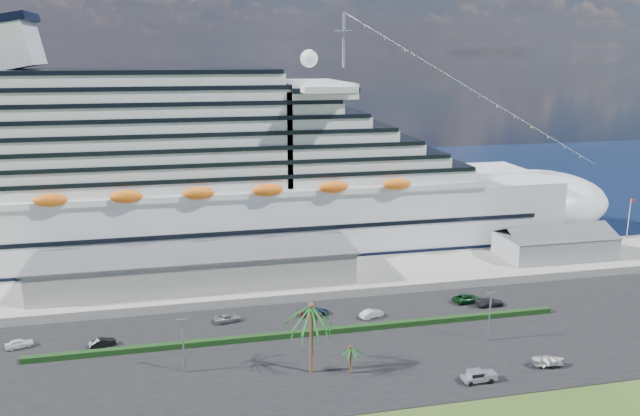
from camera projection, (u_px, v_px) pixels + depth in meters
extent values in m
plane|color=#294717|center=(385.00, 379.00, 88.97)|extent=(420.00, 420.00, 0.00)
cube|color=black|center=(364.00, 344.00, 99.38)|extent=(140.00, 38.00, 0.12)
cube|color=gray|center=(324.00, 277.00, 126.66)|extent=(240.00, 20.00, 1.80)
cube|color=black|center=(265.00, 190.00, 212.15)|extent=(420.00, 160.00, 0.02)
cube|color=silver|center=(216.00, 219.00, 143.50)|extent=(160.00, 30.00, 16.00)
ellipsoid|color=silver|center=(530.00, 202.00, 160.21)|extent=(40.00, 30.00, 16.00)
cube|color=black|center=(217.00, 247.00, 145.14)|extent=(164.00, 30.60, 2.40)
cube|color=silver|center=(157.00, 127.00, 135.76)|extent=(128.00, 26.00, 24.80)
cube|color=silver|center=(313.00, 88.00, 141.15)|extent=(14.00, 38.00, 3.20)
cube|color=silver|center=(8.00, 44.00, 125.70)|extent=(11.58, 14.00, 11.58)
cylinder|color=gray|center=(344.00, 40.00, 140.09)|extent=(0.70, 0.70, 12.00)
ellipsoid|color=orange|center=(199.00, 193.00, 125.32)|extent=(90.00, 2.40, 2.60)
ellipsoid|color=orange|center=(195.00, 166.00, 155.26)|extent=(90.00, 2.40, 2.60)
cube|color=black|center=(216.00, 216.00, 143.31)|extent=(144.00, 30.40, 0.90)
cube|color=gray|center=(198.00, 268.00, 120.49)|extent=(60.00, 14.00, 6.00)
cube|color=#4C4C54|center=(197.00, 253.00, 119.74)|extent=(61.00, 15.00, 0.40)
cube|color=gray|center=(554.00, 245.00, 136.72)|extent=(24.00, 12.00, 4.80)
cube|color=#4C4C54|center=(564.00, 233.00, 133.01)|extent=(24.00, 6.31, 2.74)
cube|color=#4C4C54|center=(548.00, 226.00, 138.69)|extent=(24.00, 6.31, 2.74)
cylinder|color=silver|center=(628.00, 225.00, 139.61)|extent=(0.16, 0.16, 12.00)
cube|color=red|center=(633.00, 200.00, 138.36)|extent=(1.00, 0.04, 0.70)
cube|color=black|center=(308.00, 333.00, 102.32)|extent=(88.00, 1.10, 0.90)
cylinder|color=gray|center=(183.00, 347.00, 89.70)|extent=(0.24, 0.24, 8.00)
cube|color=gray|center=(182.00, 320.00, 88.71)|extent=(1.60, 0.35, 0.35)
cylinder|color=gray|center=(489.00, 317.00, 99.73)|extent=(0.24, 0.24, 8.00)
cube|color=gray|center=(491.00, 293.00, 98.74)|extent=(1.60, 0.35, 0.35)
cylinder|color=#47301E|center=(311.00, 340.00, 89.40)|extent=(0.54, 0.54, 10.50)
sphere|color=#47301E|center=(311.00, 306.00, 88.13)|extent=(0.98, 0.98, 0.98)
cylinder|color=#47301E|center=(351.00, 361.00, 89.89)|extent=(0.35, 0.35, 4.20)
sphere|color=#47301E|center=(351.00, 347.00, 89.38)|extent=(0.73, 0.73, 0.73)
imported|color=white|center=(19.00, 343.00, 98.00)|extent=(4.45, 2.83, 1.41)
imported|color=black|center=(103.00, 343.00, 98.36)|extent=(4.35, 2.82, 1.36)
imported|color=gray|center=(228.00, 318.00, 107.56)|extent=(5.00, 3.07, 1.29)
imported|color=#131C43|center=(316.00, 311.00, 110.24)|extent=(4.77, 2.26, 1.34)
imported|color=maroon|center=(311.00, 313.00, 109.62)|extent=(4.07, 2.45, 1.30)
imported|color=silver|center=(372.00, 314.00, 109.18)|extent=(4.69, 3.08, 1.46)
imported|color=black|center=(467.00, 298.00, 115.81)|extent=(5.63, 3.03, 1.50)
imported|color=#222428|center=(489.00, 302.00, 114.07)|extent=(5.40, 2.27, 1.56)
cylinder|color=black|center=(470.00, 384.00, 86.70)|extent=(0.73, 0.28, 0.72)
cylinder|color=black|center=(465.00, 378.00, 88.33)|extent=(0.73, 0.28, 0.72)
cylinder|color=black|center=(491.00, 381.00, 87.36)|extent=(0.73, 0.28, 0.72)
cylinder|color=black|center=(486.00, 375.00, 88.99)|extent=(0.73, 0.28, 0.72)
cube|color=#A5A7AC|center=(479.00, 377.00, 87.80)|extent=(4.94, 2.02, 0.63)
cube|color=#A5A7AC|center=(488.00, 374.00, 87.98)|extent=(2.24, 1.85, 0.50)
cube|color=#A5A7AC|center=(475.00, 374.00, 87.51)|extent=(2.06, 1.80, 0.86)
cube|color=black|center=(475.00, 373.00, 87.49)|extent=(1.88, 1.84, 0.50)
cube|color=#A5A7AC|center=(466.00, 378.00, 87.32)|extent=(0.89, 1.75, 0.32)
cube|color=gray|center=(548.00, 363.00, 92.06)|extent=(4.55, 2.07, 0.11)
cylinder|color=gray|center=(536.00, 365.00, 91.64)|extent=(2.10, 0.29, 0.08)
cylinder|color=black|center=(554.00, 367.00, 91.37)|extent=(0.63, 0.27, 0.61)
cylinder|color=black|center=(547.00, 362.00, 93.01)|extent=(0.63, 0.27, 0.61)
imported|color=silver|center=(548.00, 360.00, 91.92)|extent=(5.19, 3.95, 1.01)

